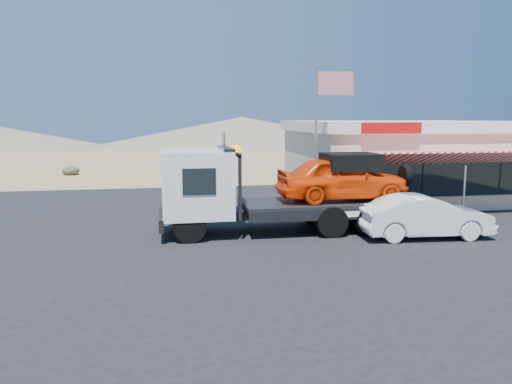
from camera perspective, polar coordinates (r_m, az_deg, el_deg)
ground at (r=15.11m, az=-5.60°, el=-7.25°), size 120.00×120.00×0.00m
asphalt_lot at (r=18.24m, az=-0.10°, el=-4.43°), size 32.00×24.00×0.02m
tow_truck at (r=17.84m, az=3.28°, el=0.66°), size 9.24×2.74×3.09m
white_sedan at (r=17.96m, az=18.72°, el=-2.67°), size 4.53×1.84×1.46m
jerky_store at (r=26.29m, az=16.07°, el=3.59°), size 10.40×9.97×3.90m
flagpole at (r=19.95m, az=7.51°, el=7.49°), size 1.55×0.10×6.00m
distant_hills at (r=70.21m, az=-17.47°, el=6.32°), size 126.00×48.00×4.20m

